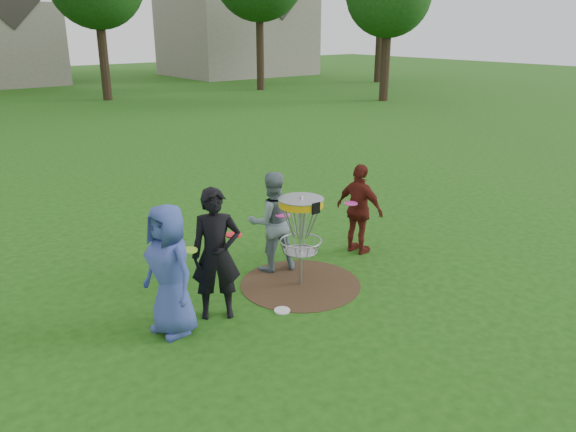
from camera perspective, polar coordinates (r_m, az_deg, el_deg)
ground at (r=8.46m, az=1.27°, el=-6.94°), size 100.00×100.00×0.00m
dirt_patch at (r=8.46m, az=1.27°, el=-6.92°), size 1.80×1.80×0.01m
player_blue at (r=7.03m, az=-11.95°, el=-5.41°), size 0.66×0.90×1.68m
player_black at (r=7.30m, az=-7.31°, el=-3.88°), size 0.77×0.68×1.76m
player_grey at (r=8.69m, az=-1.66°, el=-0.56°), size 0.92×0.81×1.59m
player_maroon at (r=9.42m, az=7.28°, el=0.67°), size 0.51×0.95×1.53m
disc_on_grass at (r=7.71m, az=-0.61°, el=-9.57°), size 0.22×0.22×0.02m
disc_golf_basket at (r=8.07m, az=1.32°, el=-0.41°), size 0.66×0.67×1.38m
held_discs at (r=7.95m, az=-1.82°, el=-0.82°), size 3.36×0.70×0.16m
house_row at (r=40.11m, az=-25.61°, el=17.78°), size 44.50×10.65×11.62m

